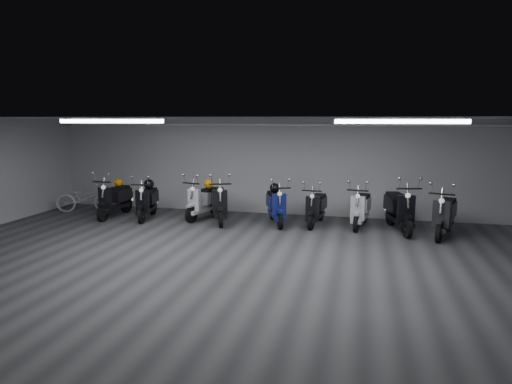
% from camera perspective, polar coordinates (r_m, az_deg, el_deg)
% --- Properties ---
extents(floor, '(14.00, 10.00, 0.01)m').
position_cam_1_polar(floor, '(8.58, -3.16, -9.66)').
color(floor, '#333335').
rests_on(floor, ground).
extents(ceiling, '(14.00, 10.00, 0.01)m').
position_cam_1_polar(ceiling, '(8.11, -3.34, 9.46)').
color(ceiling, gray).
rests_on(ceiling, ground).
extents(back_wall, '(14.00, 0.01, 2.80)m').
position_cam_1_polar(back_wall, '(13.06, 3.06, 3.23)').
color(back_wall, '#A6A6A9').
rests_on(back_wall, ground).
extents(front_wall, '(14.00, 0.01, 2.80)m').
position_cam_1_polar(front_wall, '(3.88, -25.51, -12.56)').
color(front_wall, '#A6A6A9').
rests_on(front_wall, ground).
extents(fluor_strip_left, '(2.40, 0.18, 0.08)m').
position_cam_1_polar(fluor_strip_left, '(10.27, -18.10, 8.63)').
color(fluor_strip_left, white).
rests_on(fluor_strip_left, ceiling).
extents(fluor_strip_right, '(2.40, 0.18, 0.08)m').
position_cam_1_polar(fluor_strip_right, '(8.80, 17.97, 8.59)').
color(fluor_strip_right, white).
rests_on(fluor_strip_right, ceiling).
extents(conduit, '(13.60, 0.05, 0.05)m').
position_cam_1_polar(conduit, '(12.90, 3.03, 8.59)').
color(conduit, white).
rests_on(conduit, back_wall).
extents(scooter_0, '(0.64, 1.84, 1.36)m').
position_cam_1_polar(scooter_0, '(13.33, -17.68, -0.19)').
color(scooter_0, black).
rests_on(scooter_0, floor).
extents(scooter_1, '(0.91, 1.83, 1.30)m').
position_cam_1_polar(scooter_1, '(12.84, -13.80, -0.50)').
color(scooter_1, black).
rests_on(scooter_1, floor).
extents(scooter_2, '(1.05, 1.90, 1.34)m').
position_cam_1_polar(scooter_2, '(12.57, -6.70, -0.41)').
color(scooter_2, silver).
rests_on(scooter_2, floor).
extents(scooter_3, '(1.30, 2.00, 1.42)m').
position_cam_1_polar(scooter_3, '(12.09, -4.79, -0.59)').
color(scooter_3, black).
rests_on(scooter_3, floor).
extents(scooter_4, '(1.19, 1.87, 1.32)m').
position_cam_1_polar(scooter_4, '(11.84, 2.59, -1.01)').
color(scooter_4, navy).
rests_on(scooter_4, floor).
extents(scooter_5, '(0.77, 1.74, 1.25)m').
position_cam_1_polar(scooter_5, '(11.82, 7.73, -1.28)').
color(scooter_5, black).
rests_on(scooter_5, floor).
extents(scooter_6, '(0.86, 1.83, 1.31)m').
position_cam_1_polar(scooter_6, '(11.81, 13.29, -1.32)').
color(scooter_6, '#B1B1B5').
rests_on(scooter_6, floor).
extents(scooter_7, '(1.10, 2.07, 1.47)m').
position_cam_1_polar(scooter_7, '(11.62, 17.90, -1.29)').
color(scooter_7, black).
rests_on(scooter_7, floor).
extents(scooter_9, '(1.18, 1.98, 1.40)m').
position_cam_1_polar(scooter_9, '(11.46, 23.04, -1.91)').
color(scooter_9, black).
rests_on(scooter_9, floor).
extents(bicycle, '(1.75, 1.10, 1.07)m').
position_cam_1_polar(bicycle, '(14.36, -21.11, -0.32)').
color(bicycle, silver).
rests_on(bicycle, floor).
extents(helmet_0, '(0.26, 0.26, 0.26)m').
position_cam_1_polar(helmet_0, '(12.04, 2.39, 0.55)').
color(helmet_0, black).
rests_on(helmet_0, scooter_4).
extents(helmet_1, '(0.27, 0.27, 0.27)m').
position_cam_1_polar(helmet_1, '(12.73, -6.08, 1.06)').
color(helmet_1, orange).
rests_on(helmet_1, scooter_2).
extents(helmet_2, '(0.25, 0.25, 0.25)m').
position_cam_1_polar(helmet_2, '(13.50, -17.18, 1.19)').
color(helmet_2, '#BD6C0B').
rests_on(helmet_2, scooter_0).
extents(helmet_3, '(0.29, 0.29, 0.29)m').
position_cam_1_polar(helmet_3, '(13.03, -13.56, 0.98)').
color(helmet_3, black).
rests_on(helmet_3, scooter_1).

